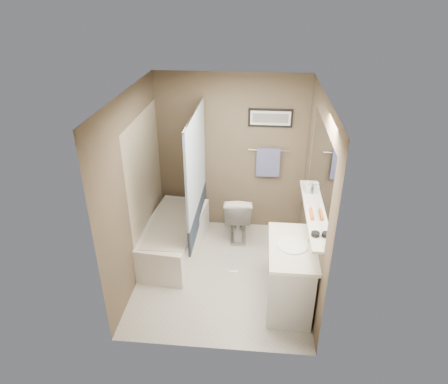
# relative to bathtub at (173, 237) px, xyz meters

# --- Properties ---
(ground) EXTENTS (2.50, 2.50, 0.00)m
(ground) POSITION_rel_bathtub_xyz_m (0.75, -0.40, -0.25)
(ground) COLOR beige
(ground) RESTS_ON ground
(ceiling) EXTENTS (2.20, 2.50, 0.04)m
(ceiling) POSITION_rel_bathtub_xyz_m (0.75, -0.40, 2.13)
(ceiling) COLOR white
(ceiling) RESTS_ON wall_back
(wall_back) EXTENTS (2.20, 0.04, 2.40)m
(wall_back) POSITION_rel_bathtub_xyz_m (0.75, 0.83, 0.95)
(wall_back) COLOR brown
(wall_back) RESTS_ON ground
(wall_front) EXTENTS (2.20, 0.04, 2.40)m
(wall_front) POSITION_rel_bathtub_xyz_m (0.75, -1.63, 0.95)
(wall_front) COLOR brown
(wall_front) RESTS_ON ground
(wall_left) EXTENTS (0.04, 2.50, 2.40)m
(wall_left) POSITION_rel_bathtub_xyz_m (-0.33, -0.40, 0.95)
(wall_left) COLOR brown
(wall_left) RESTS_ON ground
(wall_right) EXTENTS (0.04, 2.50, 2.40)m
(wall_right) POSITION_rel_bathtub_xyz_m (1.83, -0.40, 0.95)
(wall_right) COLOR brown
(wall_right) RESTS_ON ground
(tile_surround) EXTENTS (0.02, 1.55, 2.00)m
(tile_surround) POSITION_rel_bathtub_xyz_m (-0.34, 0.10, 0.75)
(tile_surround) COLOR beige
(tile_surround) RESTS_ON wall_left
(curtain_rod) EXTENTS (0.02, 1.55, 0.02)m
(curtain_rod) POSITION_rel_bathtub_xyz_m (0.35, 0.10, 1.80)
(curtain_rod) COLOR silver
(curtain_rod) RESTS_ON wall_left
(curtain_upper) EXTENTS (0.03, 1.45, 1.28)m
(curtain_upper) POSITION_rel_bathtub_xyz_m (0.35, 0.10, 1.15)
(curtain_upper) COLOR white
(curtain_upper) RESTS_ON curtain_rod
(curtain_lower) EXTENTS (0.03, 1.45, 0.36)m
(curtain_lower) POSITION_rel_bathtub_xyz_m (0.35, 0.10, 0.33)
(curtain_lower) COLOR #233243
(curtain_lower) RESTS_ON curtain_rod
(mirror) EXTENTS (0.02, 1.60, 1.00)m
(mirror) POSITION_rel_bathtub_xyz_m (1.84, -0.55, 1.37)
(mirror) COLOR silver
(mirror) RESTS_ON wall_right
(shelf) EXTENTS (0.12, 1.60, 0.03)m
(shelf) POSITION_rel_bathtub_xyz_m (1.79, -0.55, 0.85)
(shelf) COLOR silver
(shelf) RESTS_ON wall_right
(towel_bar) EXTENTS (0.60, 0.02, 0.02)m
(towel_bar) POSITION_rel_bathtub_xyz_m (1.30, 0.81, 1.05)
(towel_bar) COLOR silver
(towel_bar) RESTS_ON wall_back
(towel) EXTENTS (0.34, 0.05, 0.44)m
(towel) POSITION_rel_bathtub_xyz_m (1.30, 0.79, 0.87)
(towel) COLOR #858CC2
(towel) RESTS_ON towel_bar
(art_frame) EXTENTS (0.62, 0.02, 0.26)m
(art_frame) POSITION_rel_bathtub_xyz_m (1.30, 0.83, 1.53)
(art_frame) COLOR black
(art_frame) RESTS_ON wall_back
(art_mat) EXTENTS (0.56, 0.00, 0.20)m
(art_mat) POSITION_rel_bathtub_xyz_m (1.30, 0.82, 1.53)
(art_mat) COLOR white
(art_mat) RESTS_ON art_frame
(art_image) EXTENTS (0.50, 0.00, 0.13)m
(art_image) POSITION_rel_bathtub_xyz_m (1.30, 0.81, 1.53)
(art_image) COLOR #595959
(art_image) RESTS_ON art_mat
(door) EXTENTS (0.80, 0.02, 2.00)m
(door) POSITION_rel_bathtub_xyz_m (1.30, -1.64, 0.75)
(door) COLOR silver
(door) RESTS_ON wall_front
(door_handle) EXTENTS (0.10, 0.02, 0.02)m
(door_handle) POSITION_rel_bathtub_xyz_m (0.97, -1.59, 0.75)
(door_handle) COLOR silver
(door_handle) RESTS_ON door
(bathtub) EXTENTS (0.85, 1.56, 0.50)m
(bathtub) POSITION_rel_bathtub_xyz_m (0.00, 0.00, 0.00)
(bathtub) COLOR white
(bathtub) RESTS_ON ground
(tub_rim) EXTENTS (0.56, 1.36, 0.02)m
(tub_rim) POSITION_rel_bathtub_xyz_m (-0.00, 0.00, 0.25)
(tub_rim) COLOR beige
(tub_rim) RESTS_ON bathtub
(toilet) EXTENTS (0.44, 0.72, 0.72)m
(toilet) POSITION_rel_bathtub_xyz_m (0.89, 0.51, 0.11)
(toilet) COLOR silver
(toilet) RESTS_ON ground
(vanity) EXTENTS (0.56, 0.93, 0.80)m
(vanity) POSITION_rel_bathtub_xyz_m (1.60, -0.89, 0.15)
(vanity) COLOR silver
(vanity) RESTS_ON ground
(countertop) EXTENTS (0.54, 0.96, 0.04)m
(countertop) POSITION_rel_bathtub_xyz_m (1.59, -0.89, 0.57)
(countertop) COLOR white
(countertop) RESTS_ON vanity
(sink_basin) EXTENTS (0.34, 0.34, 0.01)m
(sink_basin) POSITION_rel_bathtub_xyz_m (1.58, -0.89, 0.60)
(sink_basin) COLOR white
(sink_basin) RESTS_ON countertop
(faucet_spout) EXTENTS (0.02, 0.02, 0.10)m
(faucet_spout) POSITION_rel_bathtub_xyz_m (1.78, -0.89, 0.64)
(faucet_spout) COLOR white
(faucet_spout) RESTS_ON countertop
(faucet_knob) EXTENTS (0.05, 0.05, 0.05)m
(faucet_knob) POSITION_rel_bathtub_xyz_m (1.78, -0.79, 0.62)
(faucet_knob) COLOR silver
(faucet_knob) RESTS_ON countertop
(candle_bowl_near) EXTENTS (0.09, 0.09, 0.04)m
(candle_bowl_near) POSITION_rel_bathtub_xyz_m (1.79, -1.07, 0.89)
(candle_bowl_near) COLOR black
(candle_bowl_near) RESTS_ON shelf
(hair_brush_front) EXTENTS (0.04, 0.22, 0.04)m
(hair_brush_front) POSITION_rel_bathtub_xyz_m (1.79, -0.66, 0.89)
(hair_brush_front) COLOR #D45D1D
(hair_brush_front) RESTS_ON shelf
(pink_comb) EXTENTS (0.05, 0.16, 0.01)m
(pink_comb) POSITION_rel_bathtub_xyz_m (1.79, -0.40, 0.87)
(pink_comb) COLOR #FA99C5
(pink_comb) RESTS_ON shelf
(glass_jar) EXTENTS (0.08, 0.08, 0.10)m
(glass_jar) POSITION_rel_bathtub_xyz_m (1.79, -0.02, 0.92)
(glass_jar) COLOR silver
(glass_jar) RESTS_ON shelf
(soap_bottle) EXTENTS (0.07, 0.08, 0.15)m
(soap_bottle) POSITION_rel_bathtub_xyz_m (1.79, -0.10, 0.94)
(soap_bottle) COLOR #999999
(soap_bottle) RESTS_ON shelf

